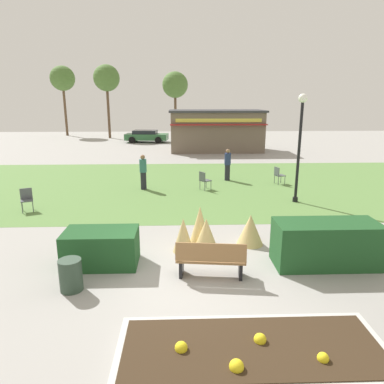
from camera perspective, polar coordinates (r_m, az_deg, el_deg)
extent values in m
plane|color=#999691|center=(9.09, -0.68, -13.30)|extent=(80.00, 80.00, 0.00)
cube|color=#5B8442|center=(18.17, -1.43, 1.18)|extent=(36.00, 12.00, 0.01)
cube|color=beige|center=(6.78, 9.61, -23.83)|extent=(4.67, 1.88, 0.14)
cube|color=#382819|center=(6.74, 9.63, -23.37)|extent=(4.43, 1.64, 0.04)
sphere|color=yellow|center=(6.72, 20.28, -23.74)|extent=(0.19, 0.19, 0.19)
sphere|color=yellow|center=(6.84, 10.86, -22.22)|extent=(0.22, 0.22, 0.22)
sphere|color=yellow|center=(6.27, 7.16, -26.05)|extent=(0.24, 0.24, 0.24)
sphere|color=yellow|center=(6.57, -1.75, -23.72)|extent=(0.22, 0.22, 0.22)
cube|color=olive|center=(8.90, 3.05, -10.71)|extent=(1.74, 0.67, 0.06)
cube|color=olive|center=(8.58, 3.04, -9.66)|extent=(1.70, 0.32, 0.44)
cube|color=black|center=(9.04, -1.70, -11.86)|extent=(0.13, 0.45, 0.45)
cube|color=black|center=(9.02, 7.78, -12.08)|extent=(0.13, 0.45, 0.45)
cube|color=olive|center=(8.90, -2.23, -9.85)|extent=(0.11, 0.44, 0.06)
cube|color=olive|center=(8.87, 8.38, -10.09)|extent=(0.11, 0.44, 0.06)
cube|color=#1E4C23|center=(9.75, -14.36, -8.68)|extent=(1.90, 1.10, 0.94)
cube|color=#1E4C23|center=(10.03, 20.67, -7.79)|extent=(2.67, 1.10, 1.19)
cone|color=tan|center=(10.57, 1.29, -5.50)|extent=(0.67, 0.67, 1.23)
cone|color=tan|center=(10.86, 9.33, -5.97)|extent=(0.80, 0.80, 0.93)
cone|color=tan|center=(10.21, 2.27, -6.94)|extent=(0.76, 0.76, 1.00)
cone|color=tan|center=(10.21, -1.40, -6.92)|extent=(0.61, 0.61, 1.01)
cylinder|color=black|center=(15.80, 16.22, -1.15)|extent=(0.22, 0.22, 0.20)
cylinder|color=black|center=(15.39, 16.75, 5.90)|extent=(0.12, 0.12, 4.13)
sphere|color=white|center=(15.23, 17.38, 14.18)|extent=(0.36, 0.36, 0.36)
cylinder|color=#2D4233|center=(8.77, -18.88, -12.49)|extent=(0.52, 0.52, 0.75)
cube|color=#6B5B4C|center=(30.15, 3.90, 9.66)|extent=(7.49, 3.66, 3.20)
cube|color=#333338|center=(30.05, 3.96, 12.85)|extent=(7.79, 3.96, 0.16)
cube|color=maroon|center=(28.11, 4.35, 10.72)|extent=(7.59, 0.36, 0.08)
cube|color=#D8CC4C|center=(28.24, 4.33, 11.39)|extent=(6.74, 0.04, 0.28)
cube|color=#4C5156|center=(15.20, -24.98, -1.22)|extent=(0.58, 0.58, 0.04)
cube|color=#4C5156|center=(15.34, -25.08, -0.24)|extent=(0.42, 0.21, 0.44)
cylinder|color=#4C5156|center=(15.08, -25.60, -2.30)|extent=(0.03, 0.03, 0.45)
cylinder|color=#4C5156|center=(15.07, -24.17, -2.15)|extent=(0.03, 0.03, 0.45)
cylinder|color=#4C5156|center=(15.44, -25.60, -1.92)|extent=(0.03, 0.03, 0.45)
cylinder|color=#4C5156|center=(15.43, -24.20, -1.77)|extent=(0.03, 0.03, 0.45)
cube|color=#4C5156|center=(18.81, 13.93, 2.61)|extent=(0.54, 0.54, 0.04)
cube|color=#4C5156|center=(18.66, 13.44, 3.23)|extent=(0.16, 0.43, 0.44)
cylinder|color=#4C5156|center=(18.80, 14.68, 1.85)|extent=(0.03, 0.03, 0.45)
cylinder|color=#4C5156|center=(19.11, 14.07, 2.09)|extent=(0.03, 0.03, 0.45)
cylinder|color=#4C5156|center=(18.60, 13.69, 1.78)|extent=(0.03, 0.03, 0.45)
cylinder|color=#4C5156|center=(18.91, 13.09, 2.03)|extent=(0.03, 0.03, 0.45)
cube|color=#4C5156|center=(17.12, 2.17, 1.86)|extent=(0.61, 0.61, 0.04)
cube|color=#4C5156|center=(16.96, 1.65, 2.50)|extent=(0.28, 0.39, 0.44)
cylinder|color=#4C5156|center=(17.15, 3.06, 1.09)|extent=(0.03, 0.03, 0.45)
cylinder|color=#4C5156|center=(17.44, 2.28, 1.34)|extent=(0.03, 0.03, 0.45)
cylinder|color=#4C5156|center=(16.92, 2.06, 0.92)|extent=(0.03, 0.03, 0.45)
cylinder|color=#4C5156|center=(17.21, 1.28, 1.16)|extent=(0.03, 0.03, 0.45)
cylinder|color=#23232D|center=(17.34, -7.79, 1.81)|extent=(0.28, 0.28, 0.85)
cylinder|color=#336B66|center=(17.19, -7.87, 4.20)|extent=(0.34, 0.34, 0.62)
sphere|color=#8C6647|center=(17.12, -7.92, 5.58)|extent=(0.22, 0.22, 0.22)
cylinder|color=#23232D|center=(19.18, 5.69, 3.13)|extent=(0.28, 0.28, 0.85)
cylinder|color=navy|center=(19.05, 5.74, 5.29)|extent=(0.34, 0.34, 0.62)
sphere|color=#8C6647|center=(18.98, 5.78, 6.54)|extent=(0.22, 0.22, 0.22)
cube|color=#2D6638|center=(36.37, -7.27, 8.79)|extent=(4.36, 2.23, 0.60)
cube|color=black|center=(36.36, -7.53, 9.46)|extent=(2.46, 1.81, 0.44)
cylinder|color=black|center=(37.07, -4.99, 8.61)|extent=(0.66, 0.29, 0.64)
cylinder|color=black|center=(35.27, -5.45, 8.28)|extent=(0.66, 0.29, 0.64)
cylinder|color=black|center=(37.56, -8.96, 8.56)|extent=(0.66, 0.29, 0.64)
cylinder|color=black|center=(35.78, -9.61, 8.23)|extent=(0.66, 0.29, 0.64)
cylinder|color=brown|center=(45.21, -19.65, 11.97)|extent=(0.28, 0.28, 5.42)
sphere|color=#4C7233|center=(45.24, -20.08, 16.77)|extent=(2.80, 2.80, 2.80)
cylinder|color=brown|center=(40.56, -2.67, 12.00)|extent=(0.28, 0.28, 4.62)
sphere|color=#4C7233|center=(40.54, -2.73, 16.82)|extent=(2.80, 2.80, 2.80)
cylinder|color=brown|center=(40.92, -13.24, 12.13)|extent=(0.28, 0.28, 5.30)
sphere|color=#4C7233|center=(40.94, -13.56, 17.37)|extent=(2.80, 2.80, 2.80)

